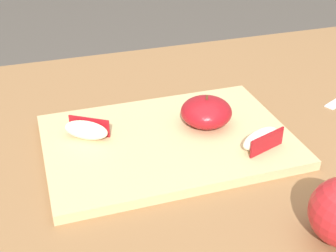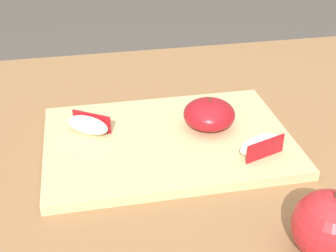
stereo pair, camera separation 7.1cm
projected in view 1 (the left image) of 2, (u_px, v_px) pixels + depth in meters
dining_table at (154, 205)px, 0.76m from camera, size 1.46×0.85×0.77m
cutting_board at (168, 141)px, 0.72m from camera, size 0.38×0.26×0.02m
apple_half_skin_up at (206, 112)px, 0.74m from camera, size 0.08×0.08×0.05m
apple_wedge_middle at (261, 139)px, 0.69m from camera, size 0.07×0.05×0.03m
apple_wedge_right at (86, 130)px, 0.71m from camera, size 0.07×0.06×0.03m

